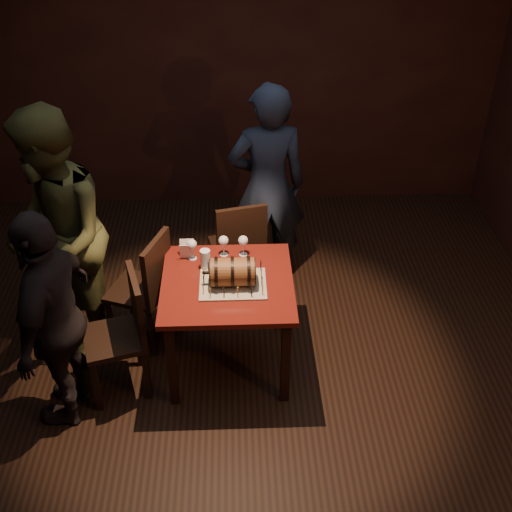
% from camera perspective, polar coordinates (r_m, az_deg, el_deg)
% --- Properties ---
extents(room_shell, '(5.04, 5.04, 2.80)m').
position_cam_1_polar(room_shell, '(3.99, -1.33, 4.88)').
color(room_shell, black).
rests_on(room_shell, ground).
extents(pub_table, '(0.90, 0.90, 0.75)m').
position_cam_1_polar(pub_table, '(4.45, -2.53, -3.41)').
color(pub_table, '#470F0B').
rests_on(pub_table, ground).
extents(cake_board, '(0.45, 0.35, 0.01)m').
position_cam_1_polar(cake_board, '(4.34, -2.07, -2.53)').
color(cake_board, '#A09681').
rests_on(cake_board, pub_table).
extents(barrel_cake, '(0.36, 0.21, 0.21)m').
position_cam_1_polar(barrel_cake, '(4.28, -2.10, -1.44)').
color(barrel_cake, brown).
rests_on(barrel_cake, cake_board).
extents(birthday_candles, '(0.40, 0.30, 0.09)m').
position_cam_1_polar(birthday_candles, '(4.31, -2.07, -2.03)').
color(birthday_candles, '#E0D486').
rests_on(birthday_candles, cake_board).
extents(wine_glass_left, '(0.07, 0.07, 0.16)m').
position_cam_1_polar(wine_glass_left, '(4.55, -5.73, 0.97)').
color(wine_glass_left, silver).
rests_on(wine_glass_left, pub_table).
extents(wine_glass_mid, '(0.07, 0.07, 0.16)m').
position_cam_1_polar(wine_glass_mid, '(4.57, -2.91, 1.30)').
color(wine_glass_mid, silver).
rests_on(wine_glass_mid, pub_table).
extents(wine_glass_right, '(0.07, 0.07, 0.16)m').
position_cam_1_polar(wine_glass_right, '(4.57, -1.15, 1.30)').
color(wine_glass_right, silver).
rests_on(wine_glass_right, pub_table).
extents(pint_of_ale, '(0.07, 0.07, 0.15)m').
position_cam_1_polar(pint_of_ale, '(4.47, -4.52, -0.34)').
color(pint_of_ale, silver).
rests_on(pint_of_ale, pub_table).
extents(menu_card, '(0.10, 0.05, 0.13)m').
position_cam_1_polar(menu_card, '(4.60, -6.17, 0.53)').
color(menu_card, white).
rests_on(menu_card, pub_table).
extents(chair_back, '(0.48, 0.48, 0.93)m').
position_cam_1_polar(chair_back, '(5.14, -1.52, 0.94)').
color(chair_back, black).
rests_on(chair_back, ground).
extents(chair_left_rear, '(0.51, 0.51, 0.93)m').
position_cam_1_polar(chair_left_rear, '(4.79, -9.66, -2.53)').
color(chair_left_rear, black).
rests_on(chair_left_rear, ground).
extents(chair_left_front, '(0.49, 0.49, 0.93)m').
position_cam_1_polar(chair_left_front, '(4.44, -11.58, -6.31)').
color(chair_left_front, black).
rests_on(chair_left_front, ground).
extents(person_back, '(0.68, 0.49, 1.75)m').
position_cam_1_polar(person_back, '(5.23, 1.01, 6.13)').
color(person_back, '#1A2335').
rests_on(person_back, ground).
extents(person_left_rear, '(0.94, 1.07, 1.87)m').
position_cam_1_polar(person_left_rear, '(4.70, -17.25, 1.64)').
color(person_left_rear, '#424422').
rests_on(person_left_rear, ground).
extents(person_left_front, '(0.54, 0.97, 1.57)m').
position_cam_1_polar(person_left_front, '(4.20, -17.42, -5.46)').
color(person_left_front, black).
rests_on(person_left_front, ground).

